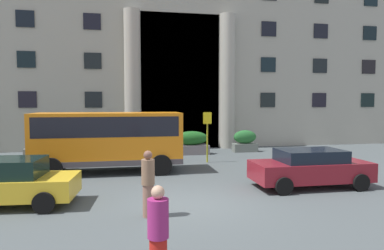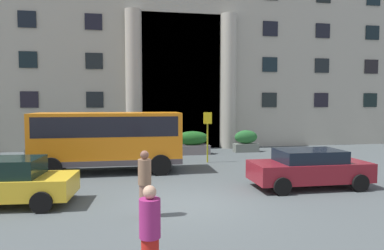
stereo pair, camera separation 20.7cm
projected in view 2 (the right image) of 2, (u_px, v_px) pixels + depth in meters
name	position (u px, v px, depth m)	size (l,w,h in m)	color
ground_plane	(187.00, 206.00, 10.55)	(80.00, 64.00, 0.12)	#484F51
office_building_facade	(152.00, 47.00, 27.24)	(40.01, 9.79, 15.10)	#9E9C8F
orange_minibus	(109.00, 137.00, 15.39)	(6.39, 2.51, 2.67)	orange
bus_stop_sign	(208.00, 131.00, 17.91)	(0.44, 0.08, 2.62)	#9D9B1A
hedge_planter_east	(192.00, 143.00, 20.82)	(2.09, 0.84, 1.40)	slate
hedge_planter_entrance_left	(135.00, 144.00, 20.72)	(1.55, 0.92, 1.34)	slate
hedge_planter_west	(246.00, 141.00, 21.90)	(1.54, 0.72, 1.38)	slate
hedge_planter_entrance_right	(42.00, 145.00, 19.57)	(1.67, 0.74, 1.45)	gray
parked_sedan_second	(1.00, 182.00, 10.38)	(4.39, 2.17, 1.44)	gold
parked_hatchback_near	(309.00, 168.00, 12.63)	(4.26, 1.96, 1.40)	maroon
pedestrian_man_red_shirt	(150.00, 236.00, 5.77)	(0.36, 0.36, 1.74)	red
pedestrian_woman_with_bag	(145.00, 183.00, 9.37)	(0.36, 0.36, 1.82)	#8B6050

